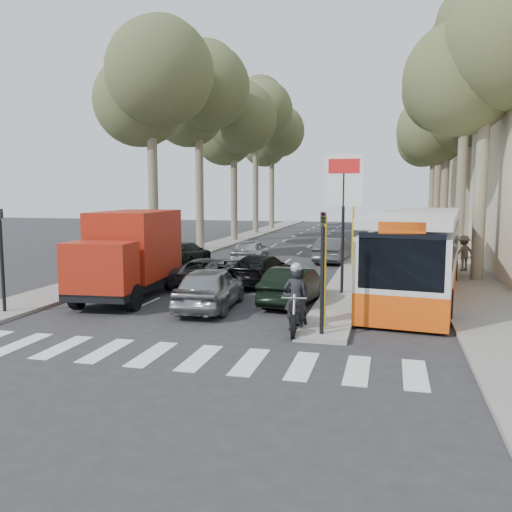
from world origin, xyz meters
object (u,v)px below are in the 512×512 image
at_px(red_truck, 130,252).
at_px(motorcycle, 296,299).
at_px(city_bus, 419,251).
at_px(silver_hatchback, 210,288).
at_px(dark_hatchback, 294,285).

distance_m(red_truck, motorcycle, 8.05).
xyz_separation_m(city_bus, motorcycle, (-3.83, -6.68, -0.84)).
relative_size(silver_hatchback, city_bus, 0.34).
bearing_deg(red_truck, silver_hatchback, -23.45).
height_order(dark_hatchback, motorcycle, motorcycle).
xyz_separation_m(red_truck, motorcycle, (7.21, -3.48, -0.84)).
distance_m(dark_hatchback, motorcycle, 3.85).
xyz_separation_m(silver_hatchback, city_bus, (7.30, 4.48, 1.02)).
bearing_deg(silver_hatchback, dark_hatchback, -153.79).
height_order(dark_hatchback, city_bus, city_bus).
bearing_deg(motorcycle, red_truck, 148.08).
relative_size(silver_hatchback, motorcycle, 1.84).
distance_m(dark_hatchback, red_truck, 6.57).
xyz_separation_m(silver_hatchback, dark_hatchback, (2.74, 1.57, -0.07)).
relative_size(red_truck, motorcycle, 2.65).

